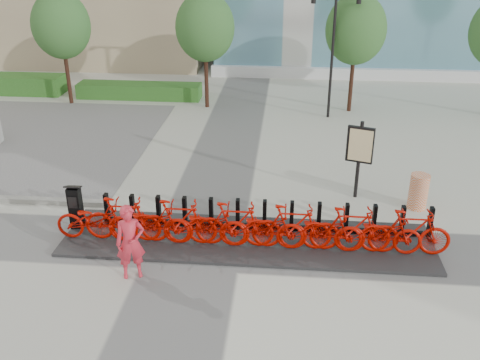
# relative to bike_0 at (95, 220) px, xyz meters

# --- Properties ---
(ground) EXTENTS (120.00, 120.00, 0.00)m
(ground) POSITION_rel_bike_0_xyz_m (2.60, 0.05, -0.62)
(ground) COLOR beige
(hedge_b) EXTENTS (6.00, 1.20, 0.70)m
(hedge_b) POSITION_rel_bike_0_xyz_m (-2.40, 13.25, -0.27)
(hedge_b) COLOR #184410
(hedge_b) RESTS_ON ground
(tree_0) EXTENTS (2.60, 2.60, 5.10)m
(tree_0) POSITION_rel_bike_0_xyz_m (-5.40, 12.05, 2.97)
(tree_0) COLOR #391D12
(tree_0) RESTS_ON ground
(tree_1) EXTENTS (2.60, 2.60, 5.10)m
(tree_1) POSITION_rel_bike_0_xyz_m (1.10, 12.05, 2.97)
(tree_1) COLOR #391D12
(tree_1) RESTS_ON ground
(tree_2) EXTENTS (2.60, 2.60, 5.10)m
(tree_2) POSITION_rel_bike_0_xyz_m (7.60, 12.05, 2.97)
(tree_2) COLOR #391D12
(tree_2) RESTS_ON ground
(streetlamp) EXTENTS (2.00, 0.20, 5.00)m
(streetlamp) POSITION_rel_bike_0_xyz_m (6.60, 11.05, 2.51)
(streetlamp) COLOR black
(streetlamp) RESTS_ON ground
(dock_pad) EXTENTS (9.60, 2.40, 0.08)m
(dock_pad) POSITION_rel_bike_0_xyz_m (3.90, 0.35, -0.58)
(dock_pad) COLOR #29292A
(dock_pad) RESTS_ON ground
(dock_rail_posts) EXTENTS (8.74, 0.50, 0.85)m
(dock_rail_posts) POSITION_rel_bike_0_xyz_m (4.32, 0.82, -0.12)
(dock_rail_posts) COLOR black
(dock_rail_posts) RESTS_ON dock_pad
(bike_0) EXTENTS (2.06, 0.72, 1.08)m
(bike_0) POSITION_rel_bike_0_xyz_m (0.00, 0.00, 0.00)
(bike_0) COLOR #A40900
(bike_0) RESTS_ON dock_pad
(bike_1) EXTENTS (2.00, 0.57, 1.20)m
(bike_1) POSITION_rel_bike_0_xyz_m (0.72, 0.00, 0.06)
(bike_1) COLOR #A40900
(bike_1) RESTS_ON dock_pad
(bike_2) EXTENTS (2.06, 0.72, 1.08)m
(bike_2) POSITION_rel_bike_0_xyz_m (1.44, 0.00, 0.00)
(bike_2) COLOR #A40900
(bike_2) RESTS_ON dock_pad
(bike_3) EXTENTS (2.00, 0.57, 1.20)m
(bike_3) POSITION_rel_bike_0_xyz_m (2.16, 0.00, 0.06)
(bike_3) COLOR #A40900
(bike_3) RESTS_ON dock_pad
(bike_4) EXTENTS (2.06, 0.72, 1.08)m
(bike_4) POSITION_rel_bike_0_xyz_m (2.88, 0.00, 0.00)
(bike_4) COLOR #A40900
(bike_4) RESTS_ON dock_pad
(bike_5) EXTENTS (2.00, 0.57, 1.20)m
(bike_5) POSITION_rel_bike_0_xyz_m (3.60, 0.00, 0.06)
(bike_5) COLOR #A40900
(bike_5) RESTS_ON dock_pad
(bike_6) EXTENTS (2.06, 0.72, 1.08)m
(bike_6) POSITION_rel_bike_0_xyz_m (4.32, 0.00, 0.00)
(bike_6) COLOR #A40900
(bike_6) RESTS_ON dock_pad
(bike_7) EXTENTS (2.00, 0.57, 1.20)m
(bike_7) POSITION_rel_bike_0_xyz_m (5.04, 0.00, 0.06)
(bike_7) COLOR #A40900
(bike_7) RESTS_ON dock_pad
(bike_8) EXTENTS (2.06, 0.72, 1.08)m
(bike_8) POSITION_rel_bike_0_xyz_m (5.76, 0.00, 0.00)
(bike_8) COLOR #A40900
(bike_8) RESTS_ON dock_pad
(bike_9) EXTENTS (2.00, 0.57, 1.20)m
(bike_9) POSITION_rel_bike_0_xyz_m (6.48, 0.00, 0.06)
(bike_9) COLOR #A40900
(bike_9) RESTS_ON dock_pad
(bike_10) EXTENTS (2.06, 0.72, 1.08)m
(bike_10) POSITION_rel_bike_0_xyz_m (7.20, 0.00, 0.00)
(bike_10) COLOR #A40900
(bike_10) RESTS_ON dock_pad
(bike_11) EXTENTS (2.00, 0.57, 1.20)m
(bike_11) POSITION_rel_bike_0_xyz_m (7.92, 0.00, 0.06)
(bike_11) COLOR #A40900
(bike_11) RESTS_ON dock_pad
(kiosk) EXTENTS (0.40, 0.34, 1.28)m
(kiosk) POSITION_rel_bike_0_xyz_m (-0.73, 0.55, 0.07)
(kiosk) COLOR black
(kiosk) RESTS_ON dock_pad
(worker_red) EXTENTS (0.78, 0.64, 1.83)m
(worker_red) POSITION_rel_bike_0_xyz_m (1.35, -1.44, 0.29)
(worker_red) COLOR red
(worker_red) RESTS_ON ground
(construction_barrel) EXTENTS (0.65, 0.65, 1.05)m
(construction_barrel) POSITION_rel_bike_0_xyz_m (8.70, 2.68, -0.10)
(construction_barrel) COLOR #EE5100
(construction_barrel) RESTS_ON ground
(map_sign) EXTENTS (0.78, 0.36, 2.42)m
(map_sign) POSITION_rel_bike_0_xyz_m (6.98, 3.24, 0.98)
(map_sign) COLOR black
(map_sign) RESTS_ON ground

